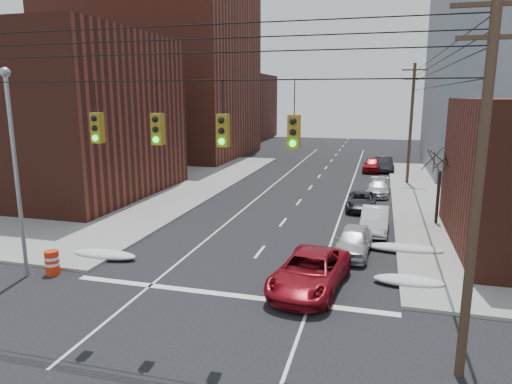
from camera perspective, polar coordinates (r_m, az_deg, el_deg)
The scene contains 25 objects.
sidewalk_nw at distance 50.35m, azimuth -25.81°, elevation 1.54°, with size 40.00×40.00×0.15m, color gray.
building_brick_tall at distance 65.85m, azimuth -12.43°, elevation 17.67°, with size 24.00×20.00×30.00m, color maroon.
building_brick_near at distance 42.68m, azimuth -25.86°, elevation 8.58°, with size 20.00×16.00×13.00m, color #502218.
building_brick_far at distance 90.13m, azimuth -5.58°, elevation 10.55°, with size 22.00×18.00×12.00m, color #502218.
building_glass at distance 82.36m, azimuth 28.68°, elevation 12.53°, with size 20.00×18.00×22.00m, color gray.
utility_pole_right at distance 13.75m, azimuth 26.04°, elevation 0.84°, with size 2.20×0.28×11.00m.
utility_pole_far at distance 44.43m, azimuth 18.81°, elevation 8.29°, with size 2.20×0.28×11.00m.
traffic_signals at distance 14.49m, azimuth -8.34°, elevation 7.96°, with size 17.00×0.42×2.02m.
street_light at distance 22.54m, azimuth -27.97°, elevation 3.92°, with size 0.44×0.44×9.32m.
bare_tree at distance 31.06m, azimuth 21.82°, elevation 0.29°, with size 2.09×2.20×4.93m.
snow_nw at distance 24.71m, azimuth -18.39°, elevation -7.41°, with size 3.50×1.08×0.42m, color silver.
snow_ne at distance 21.37m, azimuth 18.54°, elevation -10.49°, with size 3.00×1.08×0.42m, color silver.
snow_east_far at distance 25.60m, azimuth 18.02°, elevation -6.71°, with size 4.00×1.08×0.42m, color silver.
red_pickup at distance 19.88m, azimuth 6.76°, elevation -9.85°, with size 2.62×5.67×1.58m, color maroon.
parked_car_a at distance 24.39m, azimuth 12.07°, elevation -5.99°, with size 1.74×4.34×1.48m, color #BCBCC1.
parked_car_b at distance 28.63m, azimuth 14.62°, elevation -3.42°, with size 1.57×4.52×1.49m, color silver.
parked_car_c at distance 34.05m, azimuth 13.06°, elevation -1.10°, with size 2.09×4.53×1.26m, color black.
parked_car_d at distance 39.15m, azimuth 15.05°, elevation 0.48°, with size 1.77×4.36×1.26m, color #BBBBC0.
parked_car_e at distance 51.38m, azimuth 14.31°, elevation 3.35°, with size 1.85×4.59×1.57m, color maroon.
parked_car_f at distance 52.01m, azimuth 15.69°, elevation 3.39°, with size 1.68×4.81×1.58m, color black.
lot_car_a at distance 37.73m, azimuth -17.73°, elevation 0.22°, with size 1.45×4.17×1.37m, color silver.
lot_car_b at distance 40.04m, azimuth -16.22°, elevation 1.12°, with size 2.63×5.70×1.58m, color silver.
lot_car_c at distance 43.22m, azimuth -18.36°, elevation 1.57°, with size 1.84×4.53×1.32m, color black.
lot_car_d at distance 45.72m, azimuth -16.77°, elevation 2.26°, with size 1.63×4.06×1.38m, color #ABACB0.
construction_barrel at distance 23.35m, azimuth -24.12°, elevation -8.02°, with size 0.85×0.85×1.14m.
Camera 1 is at (5.86, -10.28, 8.15)m, focal length 32.00 mm.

